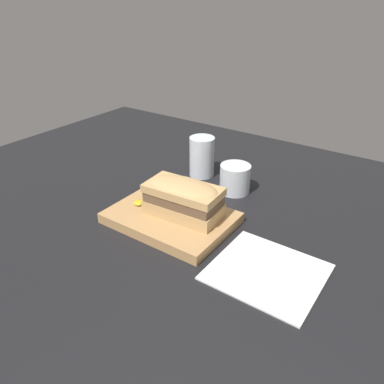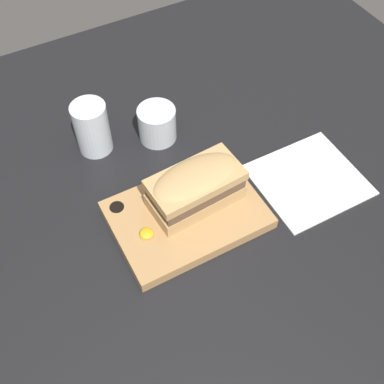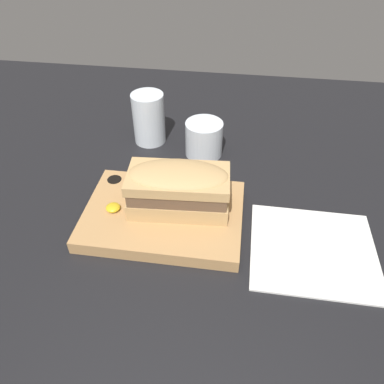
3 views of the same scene
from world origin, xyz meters
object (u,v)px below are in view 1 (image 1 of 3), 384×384
at_px(serving_board, 171,218).
at_px(water_glass, 202,159).
at_px(wine_glass, 235,180).
at_px(napkin, 267,272).
at_px(sandwich, 183,197).

distance_m(serving_board, water_glass, 0.28).
distance_m(water_glass, wine_glass, 0.14).
height_order(water_glass, wine_glass, water_glass).
xyz_separation_m(wine_glass, napkin, (0.22, -0.26, -0.03)).
bearing_deg(wine_glass, sandwich, -95.62).
relative_size(wine_glass, napkin, 0.39).
distance_m(sandwich, napkin, 0.26).
relative_size(water_glass, wine_glass, 1.42).
bearing_deg(water_glass, serving_board, -72.02).
bearing_deg(serving_board, sandwich, 26.35).
bearing_deg(water_glass, wine_glass, -15.34).
xyz_separation_m(serving_board, wine_glass, (0.05, 0.23, 0.02)).
xyz_separation_m(serving_board, napkin, (0.27, -0.04, -0.01)).
distance_m(sandwich, water_glass, 0.27).
relative_size(sandwich, water_glass, 1.54).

